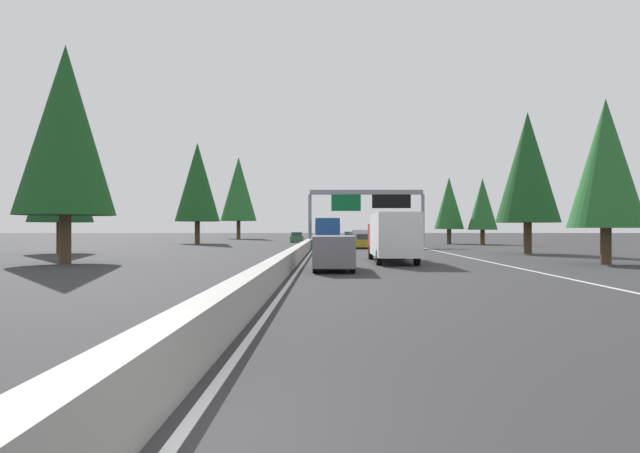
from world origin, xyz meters
The scene contains 21 objects.
ground_plane centered at (60.00, 0.00, 0.00)m, with size 320.00×320.00×0.00m, color #2D2D30.
median_barrier centered at (80.00, 0.30, 0.45)m, with size 180.00×0.56×0.90m, color #9E9B93.
shoulder_stripe_right centered at (70.00, -11.52, 0.01)m, with size 160.00×0.16×0.01m, color silver.
shoulder_stripe_median centered at (70.00, -0.25, 0.01)m, with size 160.00×0.16×0.01m, color silver.
sign_gantry_overhead centered at (54.04, -6.04, 4.96)m, with size 0.50×12.68×6.23m.
minivan_mid_left centered at (21.58, -1.98, 0.95)m, with size 5.00×1.95×1.69m.
box_truck_far_left centered at (27.86, -5.59, 1.61)m, with size 8.50×2.40×2.95m.
pickup_near_right centered at (59.34, -5.52, 0.91)m, with size 5.60×2.00×1.86m.
sedan_distant_a centered at (85.49, -5.16, 0.68)m, with size 4.40×1.80×1.47m.
sedan_mid_center centered at (50.97, -5.34, 0.68)m, with size 4.40×1.80×1.47m.
bus_far_center centered at (55.79, -1.64, 1.72)m, with size 11.50×2.55×3.10m.
sedan_near_center centered at (69.42, -5.42, 0.68)m, with size 4.40×1.80×1.47m.
oncoming_near centered at (73.87, 2.85, 0.68)m, with size 4.40×1.80×1.47m.
conifer_right_foreground centered at (26.01, -17.50, 5.74)m, with size 4.16×4.16×9.46m.
conifer_right_near centered at (38.95, -17.82, 6.97)m, with size 5.04×5.04×11.46m.
conifer_right_mid centered at (64.04, -21.32, 5.11)m, with size 3.70×3.70×8.42m.
conifer_right_far centered at (66.52, -17.63, 5.33)m, with size 3.86×3.86×8.78m.
conifer_left_foreground centered at (26.60, 13.76, 7.83)m, with size 5.67×5.67×12.88m.
conifer_left_near centered at (39.21, 20.35, 7.06)m, with size 5.11×5.11×11.61m.
conifer_left_mid centered at (66.76, 15.75, 8.19)m, with size 5.93×5.93×13.47m.
conifer_left_far centered at (98.60, 15.57, 9.57)m, with size 6.92×6.92×15.72m.
Camera 1 is at (-4.93, -1.73, 2.07)m, focal length 30.37 mm.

